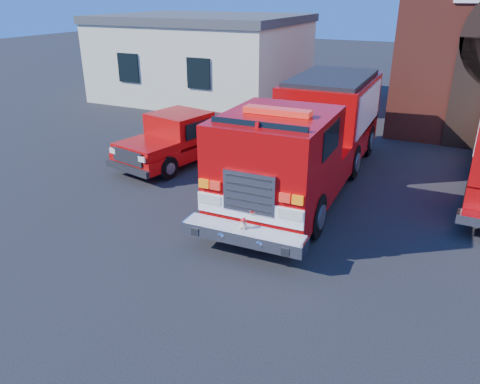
% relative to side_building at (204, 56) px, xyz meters
% --- Properties ---
extents(ground, '(100.00, 100.00, 0.00)m').
position_rel_side_building_xyz_m(ground, '(9.00, -13.00, -2.20)').
color(ground, black).
rests_on(ground, ground).
extents(side_building, '(10.20, 8.20, 4.35)m').
position_rel_side_building_xyz_m(side_building, '(0.00, 0.00, 0.00)').
color(side_building, beige).
rests_on(side_building, ground).
extents(fire_engine, '(2.89, 9.69, 2.97)m').
position_rel_side_building_xyz_m(fire_engine, '(9.27, -9.96, -0.67)').
color(fire_engine, black).
rests_on(fire_engine, ground).
extents(pickup_truck, '(2.94, 5.55, 1.73)m').
position_rel_side_building_xyz_m(pickup_truck, '(4.72, -9.66, -1.39)').
color(pickup_truck, black).
rests_on(pickup_truck, ground).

